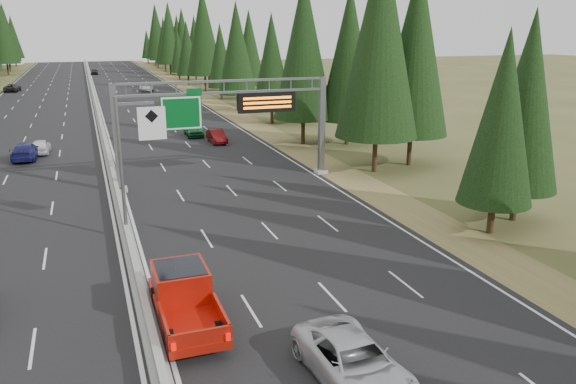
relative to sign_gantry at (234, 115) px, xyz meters
The scene contains 16 objects.
road 46.29m from the sign_gantry, 101.18° to the left, with size 32.00×260.00×0.08m, color black.
shoulder_right 46.28m from the sign_gantry, 78.86° to the left, with size 3.60×260.00×0.06m, color olive.
median_barrier 46.25m from the sign_gantry, 101.18° to the left, with size 0.70×260.00×0.85m.
sign_gantry is the anchor object (origin of this frame).
hov_sign_pole 12.96m from the sign_gantry, 130.04° to the right, with size 2.80×0.50×8.00m.
tree_row_right 38.10m from the sign_gantry, 70.00° to the left, with size 11.98×242.70×18.85m.
silver_minivan 26.89m from the sign_gantry, 96.10° to the right, with size 2.55×5.54×1.54m, color silver.
red_pickup 21.75m from the sign_gantry, 110.31° to the right, with size 2.26×6.34×2.07m.
car_ahead_green 20.76m from the sign_gantry, 88.36° to the left, with size 1.80×4.48×1.53m, color #14582B.
car_ahead_dkred 16.38m from the sign_gantry, 82.27° to the left, with size 1.41×4.05×1.34m, color #5F0D0D.
car_ahead_dkgrey 37.82m from the sign_gantry, 89.90° to the left, with size 1.81×4.46×1.30m, color black.
car_ahead_white 69.11m from the sign_gantry, 89.35° to the left, with size 2.53×5.50×1.53m, color #BDBDBD.
car_ahead_far 114.03m from the sign_gantry, 93.73° to the left, with size 1.74×4.32×1.47m, color black.
car_onc_blue 21.58m from the sign_gantry, 138.84° to the left, with size 2.08×5.12×1.48m, color navy.
car_onc_white 22.35m from the sign_gantry, 132.54° to the left, with size 1.62×4.02×1.37m, color white.
car_onc_far 79.93m from the sign_gantry, 106.73° to the left, with size 2.38×5.15×1.43m, color black.
Camera 1 is at (-1.53, -6.14, 11.57)m, focal length 35.00 mm.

